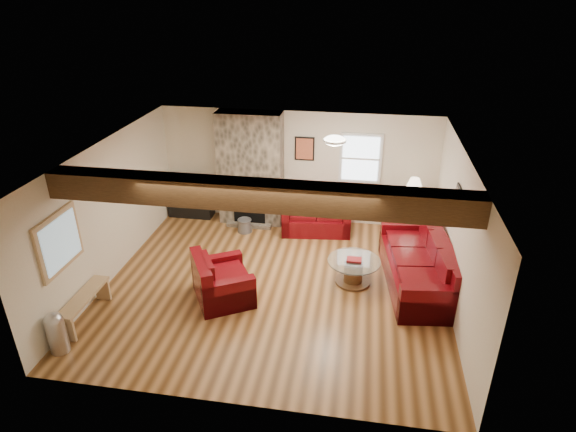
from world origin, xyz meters
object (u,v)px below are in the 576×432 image
Objects in this scene: tv_cabinet at (192,206)px; loveseat at (316,215)px; floor_lamp at (414,188)px; armchair_red at (223,277)px; coffee_table at (353,271)px; sofa_three at (417,262)px; television at (190,186)px.

loveseat is at bearing -5.84° from tv_cabinet.
armchair_red is at bearing -141.56° from floor_lamp.
armchair_red is at bearing -61.60° from tv_cabinet.
floor_lamp is (1.08, 1.75, 0.98)m from coffee_table.
armchair_red reaches higher than coffee_table.
tv_cabinet is (-3.82, 2.21, 0.02)m from coffee_table.
floor_lamp is (-0.03, 1.62, 0.75)m from sofa_three.
loveseat is 3.03m from armchair_red.
loveseat is at bearing -138.70° from sofa_three.
coffee_table is at bearing -121.61° from floor_lamp.
television reaches higher than coffee_table.
floor_lamp reaches higher than loveseat.
armchair_red is at bearing -61.60° from television.
loveseat is 2.97m from television.
tv_cabinet is 0.48m from television.
armchair_red reaches higher than loveseat.
sofa_three is 2.91× the size of television.
tv_cabinet is at bearing -1.35° from armchair_red.
floor_lamp reaches higher than sofa_three.
tv_cabinet is at bearing -119.83° from sofa_three.
television reaches higher than armchair_red.
loveseat is 1.47× the size of tv_cabinet.
coffee_table is (0.89, -1.91, -0.15)m from loveseat.
armchair_red is 3.46m from tv_cabinet.
sofa_three is at bearing -48.16° from loveseat.
floor_lamp is at bearing -5.35° from tv_cabinet.
sofa_three reaches higher than tv_cabinet.
loveseat is at bearing -54.93° from armchair_red.
television is (0.00, 0.00, 0.48)m from tv_cabinet.
coffee_table is (2.18, 0.83, -0.18)m from armchair_red.
television reaches higher than loveseat.
television is at bearing -1.35° from armchair_red.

